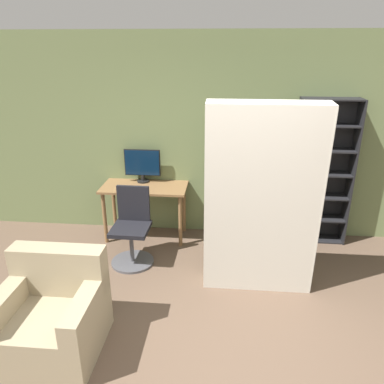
% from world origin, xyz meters
% --- Properties ---
extents(ground_plane, '(16.00, 16.00, 0.00)m').
position_xyz_m(ground_plane, '(0.00, 0.00, 0.00)').
color(ground_plane, brown).
extents(wall_back, '(8.00, 0.06, 2.70)m').
position_xyz_m(wall_back, '(0.00, 2.66, 1.35)').
color(wall_back, '#6B7A4C').
rests_on(wall_back, ground).
extents(desk, '(1.14, 0.55, 0.75)m').
position_xyz_m(desk, '(-1.04, 2.36, 0.63)').
color(desk, brown).
rests_on(desk, ground).
extents(monitor, '(0.49, 0.17, 0.46)m').
position_xyz_m(monitor, '(-1.10, 2.53, 1.01)').
color(monitor, black).
rests_on(monitor, desk).
extents(office_chair, '(0.52, 0.52, 0.94)m').
position_xyz_m(office_chair, '(-1.07, 1.71, 0.38)').
color(office_chair, '#4C4C51').
rests_on(office_chair, ground).
extents(bookshelf, '(0.73, 0.29, 1.92)m').
position_xyz_m(bookshelf, '(1.21, 2.52, 0.93)').
color(bookshelf, black).
rests_on(bookshelf, ground).
extents(mattress_near, '(1.16, 0.36, 2.04)m').
position_xyz_m(mattress_near, '(0.42, 1.30, 1.02)').
color(mattress_near, beige).
rests_on(mattress_near, ground).
extents(armchair, '(0.85, 0.80, 0.85)m').
position_xyz_m(armchair, '(-1.43, 0.26, 0.32)').
color(armchair, gray).
rests_on(armchair, ground).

